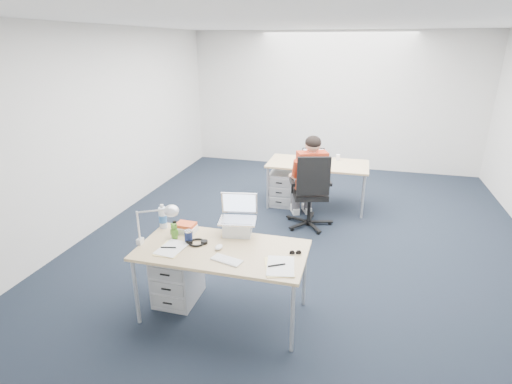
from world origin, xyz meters
TOP-DOWN VIEW (x-y plane):
  - floor at (0.00, 0.00)m, footprint 7.00×7.00m
  - room at (0.00, 0.00)m, footprint 6.02×7.02m
  - desk_near at (-0.57, -1.91)m, footprint 1.60×0.80m
  - desk_far at (-0.02, 1.19)m, footprint 1.60×0.80m
  - office_chair at (-0.02, 0.34)m, footprint 0.87×0.87m
  - seated_person at (-0.08, 0.52)m, footprint 0.62×0.81m
  - drawer_pedestal_near at (-1.11, -1.80)m, footprint 0.40×0.50m
  - drawer_pedestal_far at (-0.59, 1.12)m, footprint 0.40×0.50m
  - silver_laptop at (-0.52, -1.56)m, footprint 0.42×0.35m
  - wireless_keyboard at (-0.45, -2.11)m, footprint 0.30×0.18m
  - computer_mouse at (-0.59, -1.92)m, footprint 0.07×0.11m
  - headphones at (-0.84, -1.87)m, footprint 0.25×0.21m
  - can_koozie at (-0.92, -1.87)m, footprint 0.10×0.10m
  - water_bottle at (-1.32, -1.63)m, footprint 0.09×0.09m
  - bear_figurine at (-1.09, -1.83)m, footprint 0.10×0.09m
  - book_stack at (-1.04, -1.66)m, footprint 0.24×0.20m
  - cordless_phone at (-1.13, -1.73)m, footprint 0.04×0.04m
  - papers_left at (-1.03, -2.04)m, footprint 0.24×0.33m
  - papers_right at (0.02, -2.09)m, footprint 0.31×0.38m
  - sunglasses at (0.12, -1.83)m, footprint 0.12×0.08m
  - desk_lamp at (-1.23, -2.02)m, footprint 0.43×0.25m
  - dark_laptop at (-0.08, 1.10)m, footprint 0.42×0.41m
  - far_cup at (0.28, 1.44)m, footprint 0.09×0.09m
  - far_papers at (-0.19, 1.25)m, footprint 0.25×0.32m

SIDE VIEW (x-z plane):
  - floor at x=0.00m, z-range 0.00..0.00m
  - drawer_pedestal_near at x=-1.11m, z-range 0.00..0.55m
  - drawer_pedestal_far at x=-0.59m, z-range 0.00..0.55m
  - office_chair at x=-0.02m, z-range -0.24..0.88m
  - seated_person at x=-0.08m, z-range 0.00..1.34m
  - desk_near at x=-0.57m, z-range 0.32..1.05m
  - desk_far at x=-0.02m, z-range 0.32..1.05m
  - far_papers at x=-0.19m, z-range 0.73..0.74m
  - papers_left at x=-1.03m, z-range 0.73..0.74m
  - papers_right at x=0.02m, z-range 0.73..0.74m
  - wireless_keyboard at x=-0.45m, z-range 0.73..0.74m
  - sunglasses at x=0.12m, z-range 0.73..0.76m
  - headphones at x=-0.84m, z-range 0.73..0.76m
  - computer_mouse at x=-0.59m, z-range 0.73..0.77m
  - book_stack at x=-1.04m, z-range 0.73..0.82m
  - far_cup at x=0.28m, z-range 0.73..0.83m
  - can_koozie at x=-0.92m, z-range 0.73..0.86m
  - cordless_phone at x=-1.13m, z-range 0.73..0.87m
  - bear_figurine at x=-1.09m, z-range 0.73..0.90m
  - dark_laptop at x=-0.08m, z-range 0.73..0.99m
  - water_bottle at x=-1.32m, z-range 0.73..0.99m
  - silver_laptop at x=-0.52m, z-range 0.73..1.12m
  - desk_lamp at x=-1.23m, z-range 0.73..1.19m
  - room at x=0.00m, z-range 0.31..3.12m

